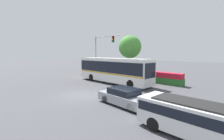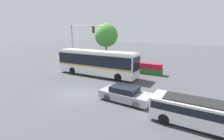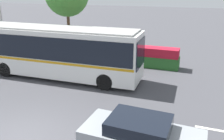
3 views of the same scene
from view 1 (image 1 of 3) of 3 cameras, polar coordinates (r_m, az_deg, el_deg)
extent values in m
plane|color=#444449|center=(15.45, -10.95, -8.91)|extent=(140.00, 140.00, 0.00)
cube|color=silver|center=(21.06, 0.41, 0.01)|extent=(11.33, 2.71, 2.96)
cube|color=black|center=(21.02, 0.41, 1.29)|extent=(11.11, 2.74, 1.42)
cube|color=#C68C14|center=(21.10, 0.41, -0.95)|extent=(11.22, 2.73, 0.14)
cube|color=black|center=(17.57, 13.75, -0.23)|extent=(0.11, 2.09, 1.66)
cube|color=#9D9D99|center=(20.96, 0.42, 4.17)|extent=(10.88, 2.50, 0.10)
cylinder|color=black|center=(19.67, 10.69, -4.17)|extent=(1.01, 0.32, 1.00)
cylinder|color=black|center=(17.94, 6.80, -5.09)|extent=(1.01, 0.32, 1.00)
cylinder|color=black|center=(24.30, -3.33, -2.11)|extent=(1.01, 0.32, 1.00)
cylinder|color=black|center=(22.93, -7.36, -2.65)|extent=(1.01, 0.32, 1.00)
cube|color=gray|center=(12.32, 4.71, -10.24)|extent=(4.45, 2.04, 0.66)
cube|color=black|center=(12.25, 4.36, -7.61)|extent=(2.25, 1.73, 0.47)
cylinder|color=black|center=(12.16, 12.20, -11.48)|extent=(0.67, 0.24, 0.66)
cylinder|color=black|center=(10.93, 6.94, -13.43)|extent=(0.67, 0.24, 0.66)
cylinder|color=black|center=(13.83, 3.09, -9.19)|extent=(0.67, 0.24, 0.66)
cylinder|color=black|center=(12.75, -2.27, -10.51)|extent=(0.67, 0.24, 0.66)
cube|color=silver|center=(8.72, 26.60, -15.09)|extent=(4.96, 1.89, 1.41)
cube|color=black|center=(8.62, 26.70, -13.16)|extent=(4.76, 1.92, 0.48)
cube|color=black|center=(8.49, 26.85, -10.38)|extent=(3.47, 1.51, 0.08)
cylinder|color=black|center=(10.14, 19.80, -15.17)|extent=(0.72, 0.26, 0.72)
cylinder|color=black|center=(8.82, 14.91, -18.33)|extent=(0.72, 0.26, 0.72)
cylinder|color=gray|center=(26.07, -5.90, 4.70)|extent=(0.18, 0.18, 6.69)
cylinder|color=gray|center=(24.10, -1.85, 12.09)|extent=(5.49, 0.12, 0.12)
cube|color=black|center=(23.10, 0.39, 11.11)|extent=(0.30, 0.22, 0.90)
cylinder|color=red|center=(23.04, 0.17, 11.87)|extent=(0.18, 0.02, 0.18)
cylinder|color=yellow|center=(23.01, 0.17, 11.12)|extent=(0.18, 0.02, 0.18)
cylinder|color=green|center=(22.99, 0.17, 10.38)|extent=(0.18, 0.02, 0.18)
cube|color=#286028|center=(22.02, 16.29, -3.40)|extent=(6.69, 1.10, 0.86)
cube|color=#B7192D|center=(21.91, 16.35, -1.46)|extent=(6.56, 1.04, 0.65)
cylinder|color=brown|center=(28.39, 6.45, 1.73)|extent=(0.28, 0.28, 3.63)
sphere|color=#479338|center=(28.33, 6.53, 8.33)|extent=(4.04, 4.04, 4.04)
cube|color=silver|center=(13.88, 11.48, -10.63)|extent=(2.40, 0.16, 0.01)
cube|color=silver|center=(12.88, 22.48, -12.32)|extent=(2.40, 0.16, 0.01)
camera|label=2|loc=(4.21, -105.94, 25.07)|focal=27.02mm
camera|label=3|loc=(6.67, -31.28, 20.33)|focal=38.68mm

